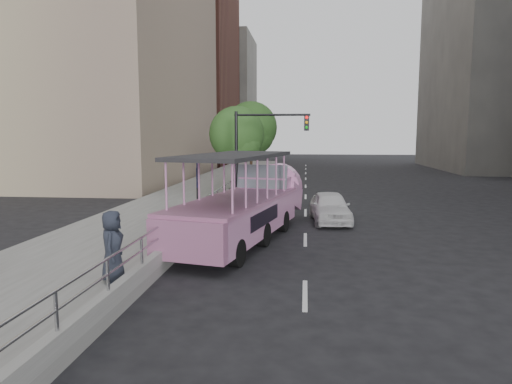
# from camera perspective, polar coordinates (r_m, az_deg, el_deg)

# --- Properties ---
(ground) EXTENTS (160.00, 160.00, 0.00)m
(ground) POSITION_cam_1_polar(r_m,az_deg,el_deg) (13.48, 1.84, -9.71)
(ground) COLOR black
(sidewalk) EXTENTS (5.50, 80.00, 0.30)m
(sidewalk) POSITION_cam_1_polar(r_m,az_deg,el_deg) (24.12, -10.05, -1.91)
(sidewalk) COLOR #A1A09B
(sidewalk) RESTS_ON ground
(kerb_wall) EXTENTS (0.24, 30.00, 0.36)m
(kerb_wall) POSITION_cam_1_polar(r_m,az_deg,el_deg) (15.79, -9.00, -5.47)
(kerb_wall) COLOR #B1B0AB
(kerb_wall) RESTS_ON sidewalk
(guardrail) EXTENTS (0.07, 22.00, 0.71)m
(guardrail) POSITION_cam_1_polar(r_m,az_deg,el_deg) (15.66, -9.05, -3.10)
(guardrail) COLOR #ADADB2
(guardrail) RESTS_ON kerb_wall
(duck_boat) EXTENTS (4.35, 10.05, 3.25)m
(duck_boat) POSITION_cam_1_polar(r_m,az_deg,el_deg) (17.30, -1.22, -1.83)
(duck_boat) COLOR black
(duck_boat) RESTS_ON ground
(car) EXTENTS (1.93, 4.14, 1.37)m
(car) POSITION_cam_1_polar(r_m,az_deg,el_deg) (20.80, 9.25, -1.85)
(car) COLOR silver
(car) RESTS_ON ground
(pedestrian_far) EXTENTS (0.72, 0.96, 1.77)m
(pedestrian_far) POSITION_cam_1_polar(r_m,az_deg,el_deg) (11.86, -17.51, -6.45)
(pedestrian_far) COLOR #252A37
(pedestrian_far) RESTS_ON sidewalk
(parking_sign) EXTENTS (0.15, 0.66, 2.97)m
(parking_sign) POSITION_cam_1_polar(r_m,az_deg,el_deg) (17.03, -7.31, 0.13)
(parking_sign) COLOR black
(parking_sign) RESTS_ON ground
(traffic_signal) EXTENTS (4.20, 0.32, 5.20)m
(traffic_signal) POSITION_cam_1_polar(r_m,az_deg,el_deg) (25.50, 0.19, 6.24)
(traffic_signal) COLOR black
(traffic_signal) RESTS_ON ground
(street_tree_near) EXTENTS (3.52, 3.52, 5.72)m
(street_tree_near) POSITION_cam_1_polar(r_m,az_deg,el_deg) (29.10, -2.25, 6.98)
(street_tree_near) COLOR #332217
(street_tree_near) RESTS_ON ground
(street_tree_far) EXTENTS (3.97, 3.97, 6.45)m
(street_tree_far) POSITION_cam_1_polar(r_m,az_deg,el_deg) (35.03, -0.47, 7.82)
(street_tree_far) COLOR #332217
(street_tree_far) RESTS_ON ground
(midrise_brick) EXTENTS (18.00, 16.00, 26.00)m
(midrise_brick) POSITION_cam_1_polar(r_m,az_deg,el_deg) (64.39, -11.39, 15.15)
(midrise_brick) COLOR brown
(midrise_brick) RESTS_ON ground
(midrise_stone_b) EXTENTS (16.00, 14.00, 20.00)m
(midrise_stone_b) POSITION_cam_1_polar(r_m,az_deg,el_deg) (78.95, -6.35, 11.55)
(midrise_stone_b) COLOR gray
(midrise_stone_b) RESTS_ON ground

